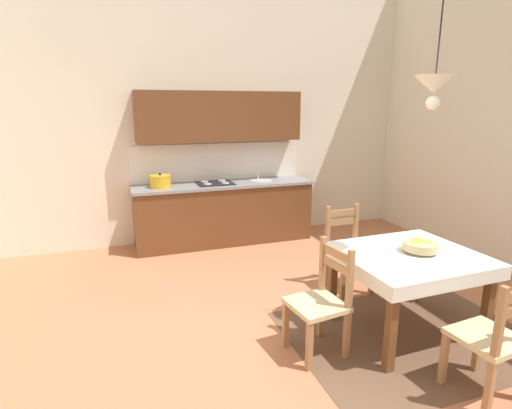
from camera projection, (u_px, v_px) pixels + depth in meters
The scene contains 10 objects.
ground_plane at pixel (300, 343), 3.59m from camera, with size 6.72×6.73×0.10m, color #B7704C.
wall_back at pixel (213, 100), 5.94m from camera, with size 6.72×0.12×4.17m, color silver.
area_rug at pixel (409, 336), 3.61m from camera, with size 2.10×1.60×0.01m, color brown.
kitchen_cabinetry at pixel (223, 186), 5.94m from camera, with size 2.61×0.63×2.20m.
dining_table at pixel (408, 267), 3.55m from camera, with size 1.19×1.07×0.75m.
dining_chair_camera_side at pixel (493, 339), 2.77m from camera, with size 0.46×0.46×0.93m.
dining_chair_tv_side at pixel (321, 302), 3.30m from camera, with size 0.47×0.47×0.93m.
dining_chair_kitchen_side at pixel (347, 251), 4.46m from camera, with size 0.42×0.42×0.93m.
fruit_bowl at pixel (420, 246), 3.52m from camera, with size 0.30×0.30×0.12m.
pendant_lamp at pixel (435, 86), 3.13m from camera, with size 0.32×0.32×0.80m.
Camera 1 is at (-1.42, -2.88, 2.01)m, focal length 28.35 mm.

